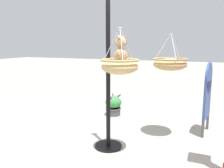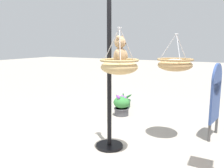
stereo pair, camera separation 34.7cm
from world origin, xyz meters
name	(u,v)px [view 2 (the right image)]	position (x,y,z in m)	size (l,w,h in m)	color
ground_plane	(108,150)	(0.00, 0.00, 0.00)	(40.00, 40.00, 0.00)	#A8A093
display_pole_central	(109,97)	(-0.12, -0.03, 0.84)	(0.44, 0.44, 2.62)	black
hanging_basket_with_teddy	(119,66)	(0.03, 0.22, 1.36)	(0.56, 0.56, 0.67)	tan
teddy_bear	(121,53)	(0.03, 0.24, 1.55)	(0.29, 0.25, 0.42)	tan
hanging_basket_left_high	(175,64)	(-0.95, 0.78, 1.34)	(0.60, 0.60, 0.63)	tan
potted_plant_fern_front	(122,105)	(-1.77, -0.62, 0.24)	(0.38, 0.38, 0.49)	#4C4C51
potted_plant_bushy_green	(124,102)	(-2.45, -0.90, 0.13)	(0.43, 0.42, 0.36)	#2D5638
display_sign_board	(216,94)	(-1.39, 1.42, 0.80)	(0.57, 0.13, 1.35)	#334C8C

